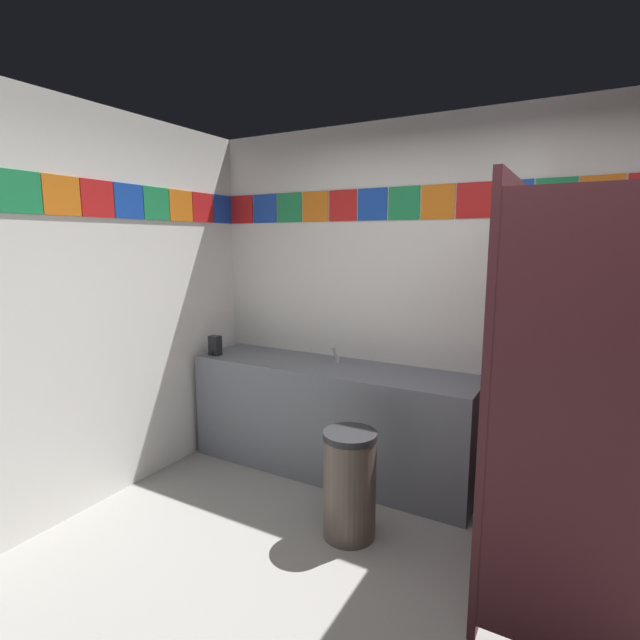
{
  "coord_description": "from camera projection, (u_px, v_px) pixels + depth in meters",
  "views": [
    {
      "loc": [
        0.7,
        -1.67,
        1.75
      ],
      "look_at": [
        -0.84,
        1.07,
        1.23
      ],
      "focal_mm": 26.78,
      "sensor_mm": 36.0,
      "label": 1
    }
  ],
  "objects": [
    {
      "name": "faucet_center",
      "position": [
        336.0,
        356.0,
        3.63
      ],
      "size": [
        0.04,
        0.1,
        0.14
      ],
      "color": "silver",
      "rests_on": "vanity_counter"
    },
    {
      "name": "soap_dispenser",
      "position": [
        215.0,
        345.0,
        3.88
      ],
      "size": [
        0.09,
        0.09,
        0.16
      ],
      "color": "black",
      "rests_on": "vanity_counter"
    },
    {
      "name": "wall_side",
      "position": [
        49.0,
        315.0,
        2.86
      ],
      "size": [
        0.09,
        3.35,
        2.6
      ],
      "color": "white",
      "rests_on": "ground_plane"
    },
    {
      "name": "trash_bin",
      "position": [
        350.0,
        484.0,
        2.82
      ],
      "size": [
        0.32,
        0.32,
        0.65
      ],
      "color": "brown",
      "rests_on": "ground_plane"
    },
    {
      "name": "vanity_counter",
      "position": [
        331.0,
        418.0,
        3.63
      ],
      "size": [
        2.19,
        0.57,
        0.83
      ],
      "color": "slate",
      "rests_on": "ground_plane"
    },
    {
      "name": "toilet",
      "position": [
        631.0,
        507.0,
        2.61
      ],
      "size": [
        0.39,
        0.49,
        0.74
      ],
      "color": "white",
      "rests_on": "ground_plane"
    },
    {
      "name": "wall_back",
      "position": [
        470.0,
        305.0,
        3.32
      ],
      "size": [
        4.14,
        0.09,
        2.6
      ],
      "color": "white",
      "rests_on": "ground_plane"
    },
    {
      "name": "stall_divider",
      "position": [
        538.0,
        398.0,
        2.25
      ],
      "size": [
        0.92,
        1.4,
        2.03
      ],
      "color": "#471E23",
      "rests_on": "ground_plane"
    }
  ]
}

